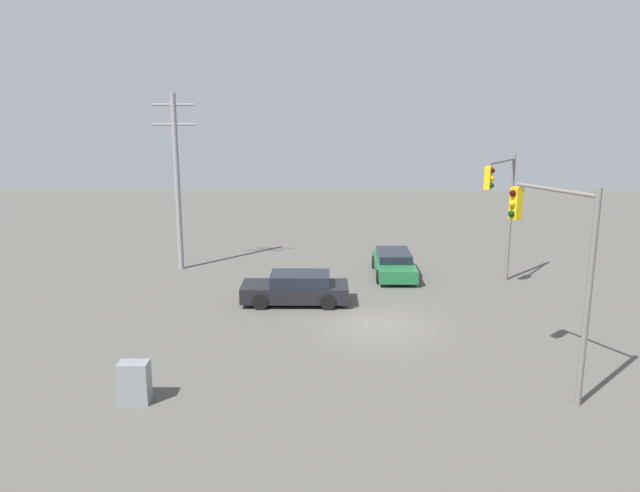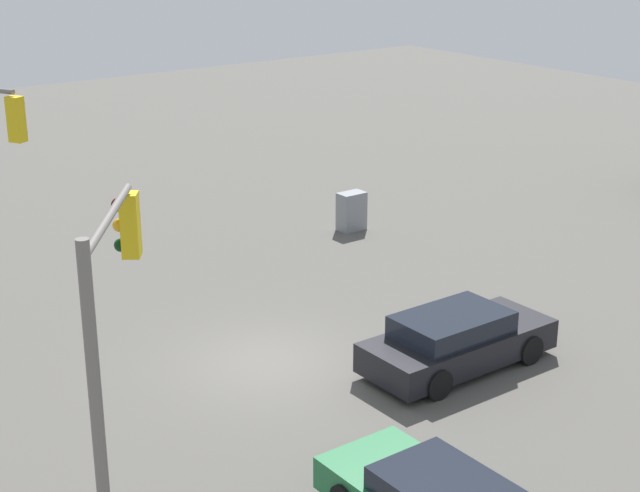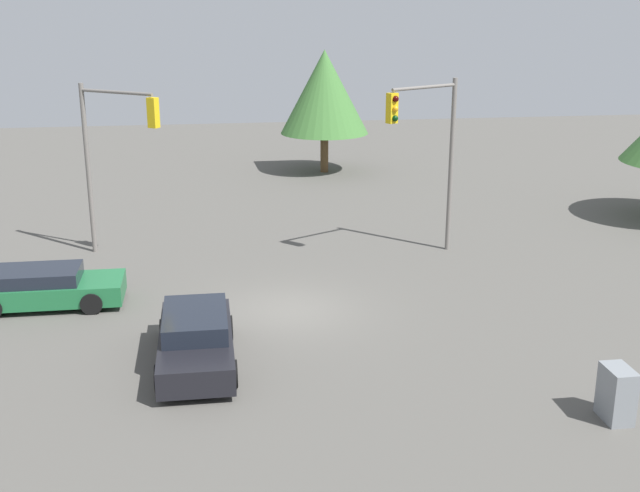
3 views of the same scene
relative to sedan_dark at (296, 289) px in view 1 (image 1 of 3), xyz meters
The scene contains 7 objects.
ground_plane 4.50m from the sedan_dark, 139.82° to the left, with size 80.00×80.00×0.00m, color #54514C.
sedan_dark is the anchor object (origin of this frame).
sedan_green 6.85m from the sedan_dark, 135.88° to the right, with size 2.05×4.80×1.24m.
traffic_signal_main 10.89m from the sedan_dark, 163.86° to the right, with size 2.20×2.95×6.43m.
traffic_signal_cross 12.57m from the sedan_dark, 134.13° to the left, with size 1.80×3.00×6.59m.
utility_pole_tall 9.85m from the sedan_dark, 42.23° to the right, with size 2.20×0.28×9.37m.
electrical_cabinet 10.59m from the sedan_dark, 65.12° to the left, with size 0.90×0.58×1.30m, color gray.
Camera 1 is at (2.09, 24.09, 8.91)m, focal length 35.00 mm.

